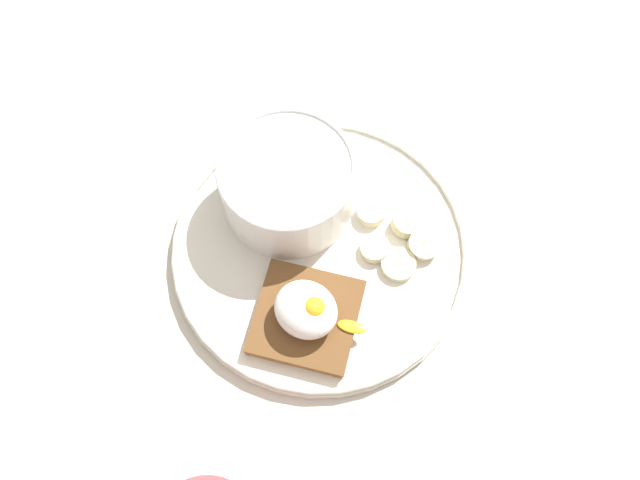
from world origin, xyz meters
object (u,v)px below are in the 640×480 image
(toast_slice, at_px, (306,317))
(banana_slice_inner, at_px, (424,245))
(oatmeal_bowl, at_px, (288,185))
(poached_egg, at_px, (307,310))
(banana_slice_right, at_px, (398,265))
(banana_slice_left, at_px, (371,212))
(banana_slice_front, at_px, (406,223))
(banana_slice_back, at_px, (375,249))

(toast_slice, bearing_deg, banana_slice_inner, 70.84)
(oatmeal_bowl, height_order, poached_egg, oatmeal_bowl)
(poached_egg, relative_size, banana_slice_right, 2.23)
(banana_slice_left, bearing_deg, banana_slice_front, 17.48)
(banana_slice_front, bearing_deg, banana_slice_back, -102.01)
(banana_slice_inner, bearing_deg, poached_egg, -108.79)
(banana_slice_left, bearing_deg, banana_slice_right, -27.93)
(banana_slice_left, relative_size, banana_slice_inner, 0.95)
(banana_slice_back, bearing_deg, toast_slice, -95.50)
(banana_slice_right, bearing_deg, banana_slice_inner, 75.70)
(banana_slice_front, bearing_deg, toast_slice, -97.44)
(banana_slice_front, height_order, banana_slice_left, banana_slice_front)
(banana_slice_back, relative_size, banana_slice_right, 0.82)
(banana_slice_left, distance_m, banana_slice_inner, 0.06)
(oatmeal_bowl, bearing_deg, banana_slice_right, 4.02)
(poached_egg, relative_size, banana_slice_left, 2.10)
(banana_slice_back, distance_m, banana_slice_right, 0.03)
(toast_slice, distance_m, banana_slice_inner, 0.14)
(oatmeal_bowl, relative_size, toast_slice, 1.07)
(poached_egg, height_order, banana_slice_back, poached_egg)
(banana_slice_inner, bearing_deg, oatmeal_bowl, -163.61)
(toast_slice, xyz_separation_m, banana_slice_left, (-0.02, 0.13, -0.00))
(banana_slice_right, bearing_deg, banana_slice_back, -178.41)
(oatmeal_bowl, xyz_separation_m, banana_slice_left, (0.08, 0.04, -0.03))
(poached_egg, bearing_deg, banana_slice_back, 85.11)
(banana_slice_right, bearing_deg, banana_slice_left, 152.07)
(poached_egg, distance_m, banana_slice_left, 0.13)
(toast_slice, xyz_separation_m, banana_slice_back, (0.01, 0.10, -0.00))
(oatmeal_bowl, distance_m, banana_slice_back, 0.11)
(banana_slice_left, xyz_separation_m, banana_slice_inner, (0.06, 0.00, 0.00))
(toast_slice, xyz_separation_m, poached_egg, (0.00, 0.00, 0.02))
(oatmeal_bowl, xyz_separation_m, banana_slice_right, (0.13, 0.01, -0.03))
(toast_slice, height_order, banana_slice_front, banana_slice_front)
(banana_slice_left, height_order, banana_slice_inner, banana_slice_inner)
(banana_slice_left, distance_m, banana_slice_right, 0.06)
(toast_slice, bearing_deg, oatmeal_bowl, 136.19)
(banana_slice_right, bearing_deg, banana_slice_front, 115.47)
(banana_slice_right, xyz_separation_m, banana_slice_inner, (0.01, 0.03, 0.00))
(toast_slice, bearing_deg, poached_egg, 22.36)
(poached_egg, distance_m, banana_slice_back, 0.10)
(banana_slice_back, bearing_deg, banana_slice_front, 77.99)
(banana_slice_front, xyz_separation_m, banana_slice_back, (-0.01, -0.04, -0.00))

